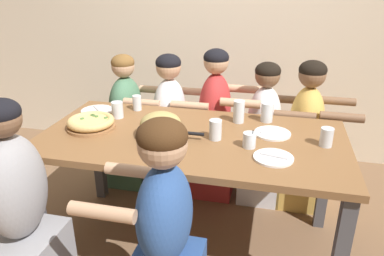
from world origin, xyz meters
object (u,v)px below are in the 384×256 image
at_px(diner_far_midleft, 170,130).
at_px(diner_far_center, 215,131).
at_px(drinking_glass_e, 215,131).
at_px(skillet_bowl, 161,127).
at_px(diner_near_left, 23,223).
at_px(empty_plate_b, 273,158).
at_px(pizza_board_main, 91,123).
at_px(empty_plate_c, 272,133).
at_px(diner_near_center, 165,245).
at_px(drinking_glass_c, 239,113).
at_px(cocktail_glass_blue, 249,141).
at_px(empty_plate_a, 97,111).
at_px(diner_far_left, 128,127).
at_px(diner_far_midright, 263,140).
at_px(drinking_glass_d, 326,138).
at_px(drinking_glass_b, 137,104).
at_px(diner_far_right, 304,142).
at_px(drinking_glass_f, 117,111).
at_px(drinking_glass_a, 267,113).

xyz_separation_m(diner_far_midleft, diner_far_center, (0.36, 0.00, 0.02)).
bearing_deg(drinking_glass_e, skillet_bowl, -172.90).
relative_size(drinking_glass_e, diner_near_left, 0.10).
bearing_deg(empty_plate_b, pizza_board_main, 171.82).
distance_m(empty_plate_c, diner_near_center, 0.95).
height_order(drinking_glass_c, diner_near_left, diner_near_left).
height_order(empty_plate_b, diner_near_center, diner_near_center).
height_order(empty_plate_b, cocktail_glass_blue, cocktail_glass_blue).
relative_size(pizza_board_main, empty_plate_a, 1.36).
xyz_separation_m(diner_far_left, diner_far_center, (0.73, 0.00, 0.04)).
height_order(drinking_glass_e, diner_far_left, diner_far_left).
relative_size(drinking_glass_c, diner_far_midright, 0.13).
height_order(cocktail_glass_blue, diner_far_center, diner_far_center).
distance_m(pizza_board_main, diner_far_center, 1.01).
distance_m(drinking_glass_c, diner_far_left, 1.08).
distance_m(diner_far_midleft, diner_far_center, 0.36).
distance_m(drinking_glass_d, diner_near_center, 1.06).
bearing_deg(diner_near_center, skillet_bowl, 18.38).
distance_m(cocktail_glass_blue, drinking_glass_c, 0.37).
bearing_deg(diner_far_midleft, drinking_glass_b, -23.35).
xyz_separation_m(empty_plate_b, diner_far_right, (0.22, 0.86, -0.28)).
distance_m(empty_plate_b, cocktail_glass_blue, 0.18).
xyz_separation_m(cocktail_glass_blue, diner_near_center, (-0.31, -0.60, -0.29)).
height_order(drinking_glass_d, diner_far_center, diner_far_center).
xyz_separation_m(drinking_glass_b, drinking_glass_f, (-0.07, -0.17, 0.00)).
height_order(empty_plate_c, diner_far_midleft, diner_far_midleft).
xyz_separation_m(drinking_glass_c, diner_far_right, (0.46, 0.39, -0.34)).
relative_size(drinking_glass_e, diner_near_center, 0.10).
xyz_separation_m(drinking_glass_f, diner_far_center, (0.58, 0.49, -0.30)).
relative_size(drinking_glass_b, drinking_glass_e, 0.89).
distance_m(skillet_bowl, drinking_glass_c, 0.54).
relative_size(pizza_board_main, diner_near_left, 0.25).
xyz_separation_m(diner_far_center, diner_near_center, (0.01, -1.35, 0.00)).
height_order(empty_plate_c, drinking_glass_a, drinking_glass_a).
distance_m(drinking_glass_c, diner_far_right, 0.69).
relative_size(empty_plate_c, drinking_glass_a, 1.76).
relative_size(cocktail_glass_blue, diner_far_midleft, 0.09).
bearing_deg(drinking_glass_f, skillet_bowl, -31.96).
bearing_deg(diner_near_left, drinking_glass_e, -52.23).
distance_m(drinking_glass_e, diner_near_left, 1.12).
distance_m(diner_near_center, diner_near_left, 0.74).
relative_size(empty_plate_a, drinking_glass_b, 2.10).
xyz_separation_m(pizza_board_main, drinking_glass_e, (0.78, 0.01, 0.02)).
xyz_separation_m(cocktail_glass_blue, drinking_glass_b, (-0.82, 0.43, 0.01)).
bearing_deg(diner_near_center, drinking_glass_b, 26.41).
bearing_deg(drinking_glass_b, diner_near_left, -102.83).
bearing_deg(drinking_glass_e, drinking_glass_a, 51.72).
relative_size(empty_plate_b, empty_plate_c, 0.97).
height_order(empty_plate_b, drinking_glass_a, drinking_glass_a).
xyz_separation_m(empty_plate_a, diner_far_right, (1.44, 0.42, -0.28)).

